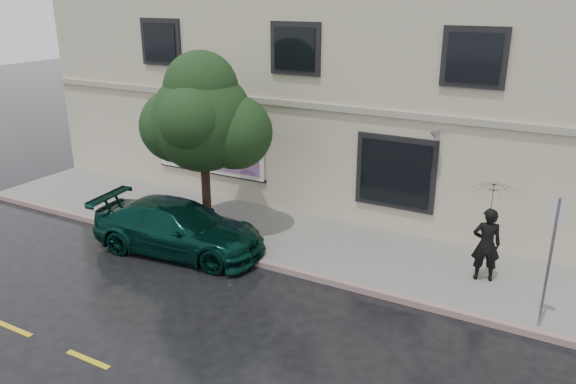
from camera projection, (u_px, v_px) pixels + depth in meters
The scene contains 12 objects.
ground at pixel (199, 283), 13.73m from camera, with size 90.00×90.00×0.00m, color black.
sidewalk at pixel (267, 233), 16.39m from camera, with size 20.00×3.50×0.15m, color gray.
curb at pixel (233, 256), 14.94m from camera, with size 20.00×0.18×0.16m, color gray.
road_marking at pixel (88, 359), 10.83m from camera, with size 19.00×0.12×0.01m, color gold.
building at pixel (349, 89), 19.99m from camera, with size 20.00×8.12×7.00m.
billboard at pixel (209, 142), 18.56m from camera, with size 4.30×0.16×2.20m.
car at pixel (179, 228), 15.20m from camera, with size 2.13×4.82×1.40m, color #072C25.
pedestrian at pixel (486, 244), 13.29m from camera, with size 0.67×0.44×1.84m, color black.
umbrella at pixel (493, 192), 12.86m from camera, with size 1.06×1.06×0.78m, color black.
street_tree at pixel (203, 121), 15.23m from camera, with size 2.80×2.80×4.68m.
fire_hydrant at pixel (189, 224), 15.78m from camera, with size 0.36×0.34×0.88m.
sign_pole at pixel (551, 253), 11.11m from camera, with size 0.35×0.06×2.84m.
Camera 1 is at (7.80, -9.64, 6.66)m, focal length 35.00 mm.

